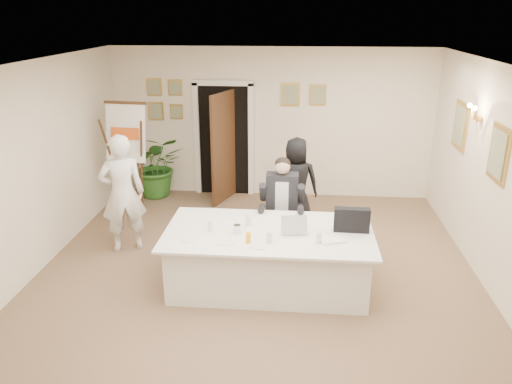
{
  "coord_description": "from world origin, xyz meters",
  "views": [
    {
      "loc": [
        0.53,
        -5.74,
        3.41
      ],
      "look_at": [
        -0.03,
        0.6,
        1.08
      ],
      "focal_mm": 35.0,
      "sensor_mm": 36.0,
      "label": 1
    }
  ],
  "objects": [
    {
      "name": "plate_mid",
      "position": [
        -0.31,
        -0.37,
        0.78
      ],
      "size": [
        0.26,
        0.26,
        0.01
      ],
      "primitive_type": "cylinder",
      "rotation": [
        0.0,
        0.0,
        -0.25
      ],
      "color": "white",
      "rests_on": "conference_table"
    },
    {
      "name": "glass_a",
      "position": [
        -0.56,
        -0.06,
        0.84
      ],
      "size": [
        0.06,
        0.06,
        0.14
      ],
      "primitive_type": "cylinder",
      "rotation": [
        0.0,
        0.0,
        -0.04
      ],
      "color": "silver",
      "rests_on": "conference_table"
    },
    {
      "name": "pictures_back_wall",
      "position": [
        -0.8,
        3.47,
        1.85
      ],
      "size": [
        3.4,
        0.06,
        0.8
      ],
      "primitive_type": null,
      "color": "#BA943F",
      "rests_on": "wall_back"
    },
    {
      "name": "oj_glass",
      "position": [
        -0.04,
        -0.35,
        0.84
      ],
      "size": [
        0.07,
        0.07,
        0.13
      ],
      "primitive_type": "cylinder",
      "rotation": [
        0.0,
        0.0,
        0.03
      ],
      "color": "#FFA015",
      "rests_on": "conference_table"
    },
    {
      "name": "glass_c",
      "position": [
        0.8,
        -0.28,
        0.84
      ],
      "size": [
        0.08,
        0.08,
        0.14
      ],
      "primitive_type": "cylinder",
      "rotation": [
        0.0,
        0.0,
        0.11
      ],
      "color": "silver",
      "rests_on": "conference_table"
    },
    {
      "name": "wall_right",
      "position": [
        3.0,
        0.0,
        1.4
      ],
      "size": [
        0.1,
        7.0,
        2.8
      ],
      "primitive_type": "cube",
      "color": "white",
      "rests_on": "floor"
    },
    {
      "name": "standing_woman",
      "position": [
        0.5,
        2.0,
        0.75
      ],
      "size": [
        0.76,
        0.52,
        1.5
      ],
      "primitive_type": "imported",
      "rotation": [
        0.0,
        0.0,
        3.21
      ],
      "color": "black",
      "rests_on": "floor"
    },
    {
      "name": "wall_left",
      "position": [
        -3.0,
        0.0,
        1.4
      ],
      "size": [
        0.1,
        7.0,
        2.8
      ],
      "primitive_type": "cube",
      "color": "white",
      "rests_on": "floor"
    },
    {
      "name": "ceiling",
      "position": [
        0.0,
        0.0,
        2.8
      ],
      "size": [
        6.0,
        7.0,
        0.02
      ],
      "primitive_type": "cube",
      "color": "white",
      "rests_on": "wall_back"
    },
    {
      "name": "wall_back",
      "position": [
        0.0,
        3.5,
        1.4
      ],
      "size": [
        6.0,
        0.1,
        2.8
      ],
      "primitive_type": "cube",
      "color": "white",
      "rests_on": "floor"
    },
    {
      "name": "standing_man",
      "position": [
        -2.01,
        0.87,
        0.89
      ],
      "size": [
        0.77,
        0.66,
        1.78
      ],
      "primitive_type": "imported",
      "rotation": [
        0.0,
        0.0,
        3.57
      ],
      "color": "white",
      "rests_on": "floor"
    },
    {
      "name": "laptop_bag",
      "position": [
        1.22,
        0.1,
        0.93
      ],
      "size": [
        0.45,
        0.14,
        0.31
      ],
      "primitive_type": "cube",
      "rotation": [
        0.0,
        0.0,
        -0.03
      ],
      "color": "black",
      "rests_on": "conference_table"
    },
    {
      "name": "laptop",
      "position": [
        0.5,
        0.03,
        0.91
      ],
      "size": [
        0.36,
        0.38,
        0.28
      ],
      "primitive_type": null,
      "rotation": [
        0.0,
        0.0,
        0.12
      ],
      "color": "#B7BABC",
      "rests_on": "conference_table"
    },
    {
      "name": "doorway",
      "position": [
        -0.88,
        3.32,
        1.04
      ],
      "size": [
        1.14,
        0.86,
        2.2
      ],
      "color": "black",
      "rests_on": "floor"
    },
    {
      "name": "plate_near",
      "position": [
        0.08,
        -0.45,
        0.78
      ],
      "size": [
        0.22,
        0.22,
        0.01
      ],
      "primitive_type": "cylinder",
      "rotation": [
        0.0,
        0.0,
        -0.06
      ],
      "color": "white",
      "rests_on": "conference_table"
    },
    {
      "name": "conference_table",
      "position": [
        0.18,
        0.01,
        0.39
      ],
      "size": [
        2.64,
        1.41,
        0.78
      ],
      "color": "white",
      "rests_on": "floor"
    },
    {
      "name": "wall_sconce",
      "position": [
        2.9,
        1.2,
        2.1
      ],
      "size": [
        0.2,
        0.3,
        0.24
      ],
      "primitive_type": null,
      "color": "gold",
      "rests_on": "wall_right"
    },
    {
      "name": "plate_left",
      "position": [
        -0.77,
        -0.33,
        0.78
      ],
      "size": [
        0.24,
        0.24,
        0.01
      ],
      "primitive_type": "cylinder",
      "rotation": [
        0.0,
        0.0,
        -0.16
      ],
      "color": "white",
      "rests_on": "conference_table"
    },
    {
      "name": "pictures_right_wall",
      "position": [
        2.97,
        1.2,
        1.75
      ],
      "size": [
        0.06,
        2.2,
        0.8
      ],
      "primitive_type": null,
      "color": "#BA943F",
      "rests_on": "wall_right"
    },
    {
      "name": "glass_b",
      "position": [
        0.21,
        -0.33,
        0.84
      ],
      "size": [
        0.07,
        0.07,
        0.14
      ],
      "primitive_type": "cylinder",
      "rotation": [
        0.0,
        0.0,
        -0.05
      ],
      "color": "silver",
      "rests_on": "conference_table"
    },
    {
      "name": "floor",
      "position": [
        0.0,
        0.0,
        0.0
      ],
      "size": [
        7.0,
        7.0,
        0.0
      ],
      "primitive_type": "plane",
      "color": "brown",
      "rests_on": "ground"
    },
    {
      "name": "potted_palm",
      "position": [
        -2.17,
        3.2,
        0.61
      ],
      "size": [
        1.2,
        1.07,
        1.22
      ],
      "primitive_type": "imported",
      "rotation": [
        0.0,
        0.0,
        0.12
      ],
      "color": "#295E1F",
      "rests_on": "floor"
    },
    {
      "name": "steel_jug",
      "position": [
        -0.21,
        -0.08,
        0.83
      ],
      "size": [
        0.11,
        0.11,
        0.11
      ],
      "primitive_type": "cylinder",
      "rotation": [
        0.0,
        0.0,
        0.25
      ],
      "color": "silver",
      "rests_on": "conference_table"
    },
    {
      "name": "glass_d",
      "position": [
        -0.09,
        0.15,
        0.84
      ],
      "size": [
        0.08,
        0.08,
        0.14
      ],
      "primitive_type": "cylinder",
      "rotation": [
        0.0,
        0.0,
        -0.14
      ],
      "color": "silver",
      "rests_on": "conference_table"
    },
    {
      "name": "flip_chart",
      "position": [
        -2.34,
        2.25,
        0.91
      ],
      "size": [
        0.7,
        0.46,
        1.96
      ],
      "color": "#342410",
      "rests_on": "floor"
    },
    {
      "name": "seated_man",
      "position": [
        0.31,
        1.01,
        0.73
      ],
      "size": [
        0.7,
        0.73,
        1.46
      ],
      "primitive_type": null,
      "rotation": [
        0.0,
        0.0,
        -0.11
      ],
      "color": "black",
      "rests_on": "floor"
    },
    {
      "name": "paper_stack",
      "position": [
        0.96,
        -0.21,
        0.79
      ],
      "size": [
        0.35,
        0.3,
        0.03
      ],
      "primitive_type": "cube",
      "rotation": [
        0.0,
        0.0,
        0.33
      ],
      "color": "white",
      "rests_on": "conference_table"
    }
  ]
}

